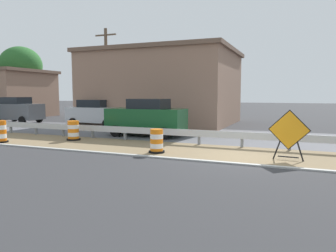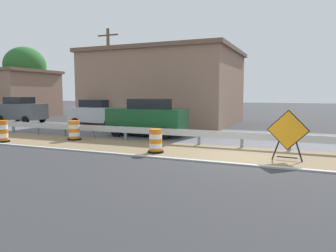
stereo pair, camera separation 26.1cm
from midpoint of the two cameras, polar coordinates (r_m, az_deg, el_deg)
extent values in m
plane|color=#333335|center=(12.51, 12.60, -5.52)|extent=(160.00, 160.00, 0.00)
cube|color=#7F6B4C|center=(13.17, 13.09, -4.96)|extent=(3.75, 120.00, 0.01)
cube|color=#56565B|center=(18.34, 15.68, -2.02)|extent=(6.81, 120.00, 0.00)
cube|color=#ADADA8|center=(11.26, 11.50, -6.73)|extent=(0.20, 120.00, 0.11)
cube|color=silver|center=(14.60, 16.58, -1.83)|extent=(0.08, 52.84, 0.32)
cube|color=slate|center=(14.65, 20.55, -2.72)|extent=(0.12, 0.12, 0.70)
cube|color=slate|center=(14.83, 12.67, -2.39)|extent=(0.12, 0.12, 0.70)
cube|color=slate|center=(15.29, 5.14, -2.03)|extent=(0.12, 0.12, 0.70)
cube|color=slate|center=(15.99, -1.85, -1.67)|extent=(0.12, 0.12, 0.70)
cube|color=slate|center=(16.91, -8.16, -1.32)|extent=(0.12, 0.12, 0.70)
cube|color=slate|center=(18.02, -13.75, -0.99)|extent=(0.12, 0.12, 0.70)
cube|color=slate|center=(19.27, -18.66, -0.70)|extent=(0.12, 0.12, 0.70)
cube|color=slate|center=(20.65, -22.94, -0.44)|extent=(0.12, 0.12, 0.70)
cube|color=slate|center=(22.13, -26.67, -0.21)|extent=(0.12, 0.12, 0.70)
cube|color=black|center=(12.35, 21.86, -3.48)|extent=(0.08, 0.39, 1.06)
cube|color=black|center=(12.43, 18.64, -3.31)|extent=(0.08, 0.39, 1.06)
cube|color=black|center=(12.45, 20.18, -5.23)|extent=(0.10, 0.72, 0.04)
cube|color=orange|center=(12.29, 20.33, -0.66)|extent=(0.14, 1.39, 1.39)
cube|color=black|center=(12.30, 20.34, -0.65)|extent=(0.13, 1.47, 1.48)
cylinder|color=orange|center=(13.19, -2.62, -4.37)|extent=(0.53, 0.53, 0.20)
cylinder|color=white|center=(13.15, -2.62, -3.53)|extent=(0.53, 0.53, 0.20)
cylinder|color=orange|center=(13.12, -2.62, -2.69)|extent=(0.53, 0.53, 0.20)
cylinder|color=white|center=(13.10, -2.63, -1.84)|extent=(0.53, 0.53, 0.20)
cylinder|color=orange|center=(13.07, -2.63, -0.98)|extent=(0.53, 0.53, 0.20)
cylinder|color=black|center=(13.20, -2.62, -4.62)|extent=(0.66, 0.66, 0.08)
cylinder|color=orange|center=(17.50, -17.00, -2.10)|extent=(0.57, 0.57, 0.20)
cylinder|color=white|center=(17.47, -17.01, -1.43)|extent=(0.57, 0.57, 0.20)
cylinder|color=orange|center=(17.45, -17.03, -0.77)|extent=(0.57, 0.57, 0.20)
cylinder|color=white|center=(17.43, -17.05, -0.10)|extent=(0.57, 0.57, 0.20)
cylinder|color=orange|center=(17.41, -17.07, 0.56)|extent=(0.57, 0.57, 0.20)
cylinder|color=black|center=(17.50, -16.99, -2.30)|extent=(0.72, 0.72, 0.08)
cylinder|color=orange|center=(18.05, -28.16, -2.27)|extent=(0.56, 0.56, 0.22)
cylinder|color=white|center=(18.03, -28.19, -1.58)|extent=(0.56, 0.56, 0.22)
cylinder|color=orange|center=(18.00, -28.23, -0.89)|extent=(0.56, 0.56, 0.22)
cylinder|color=white|center=(17.98, -28.26, -0.20)|extent=(0.56, 0.56, 0.22)
cylinder|color=orange|center=(17.96, -28.29, 0.50)|extent=(0.56, 0.56, 0.22)
cylinder|color=black|center=(18.06, -28.15, -2.49)|extent=(0.69, 0.69, 0.08)
cube|color=silver|center=(24.49, -12.93, 2.01)|extent=(2.00, 4.64, 1.11)
cube|color=black|center=(24.57, -13.31, 3.97)|extent=(1.72, 2.17, 0.56)
cylinder|color=black|center=(24.41, -8.78, 0.76)|extent=(0.24, 0.65, 0.64)
cylinder|color=black|center=(22.91, -11.26, 0.40)|extent=(0.24, 0.65, 0.64)
cylinder|color=black|center=(26.18, -14.33, 0.99)|extent=(0.24, 0.65, 0.64)
cylinder|color=black|center=(24.78, -16.96, 0.65)|extent=(0.24, 0.65, 0.64)
cube|color=#4C5156|center=(29.66, -25.59, 2.38)|extent=(1.84, 4.38, 1.28)
cube|color=black|center=(29.76, -25.89, 4.16)|extent=(1.63, 2.03, 0.56)
cylinder|color=black|center=(29.26, -22.36, 1.22)|extent=(0.23, 0.64, 0.64)
cylinder|color=black|center=(28.04, -24.94, 0.93)|extent=(0.23, 0.64, 0.64)
cylinder|color=black|center=(31.36, -26.07, 1.34)|extent=(0.23, 0.64, 0.64)
cube|color=#195128|center=(18.30, -4.36, 1.16)|extent=(1.87, 4.50, 1.27)
cube|color=black|center=(18.17, -3.87, 4.02)|extent=(1.66, 2.08, 0.56)
cylinder|color=black|center=(18.27, -9.77, -0.92)|extent=(0.23, 0.64, 0.64)
cylinder|color=black|center=(19.84, -7.04, -0.35)|extent=(0.23, 0.64, 0.64)
cylinder|color=black|center=(16.93, -1.18, -1.36)|extent=(0.23, 0.64, 0.64)
cylinder|color=black|center=(18.61, 0.99, -0.71)|extent=(0.23, 0.64, 0.64)
cube|color=#93705B|center=(26.69, -1.18, 6.60)|extent=(9.00, 11.38, 5.62)
cube|color=brown|center=(26.90, -1.19, 12.91)|extent=(9.36, 11.84, 0.30)
cylinder|color=brown|center=(25.46, -11.28, 8.57)|extent=(0.24, 0.24, 7.43)
cube|color=brown|center=(25.83, -11.42, 15.72)|extent=(0.12, 1.80, 0.10)
cylinder|color=brown|center=(37.52, -24.84, 4.38)|extent=(0.36, 0.36, 3.72)
ellipsoid|color=#286028|center=(37.64, -25.08, 9.85)|extent=(4.34, 4.34, 3.90)
camera|label=1|loc=(0.13, -90.48, -0.05)|focal=33.97mm
camera|label=2|loc=(0.13, 89.52, 0.05)|focal=33.97mm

